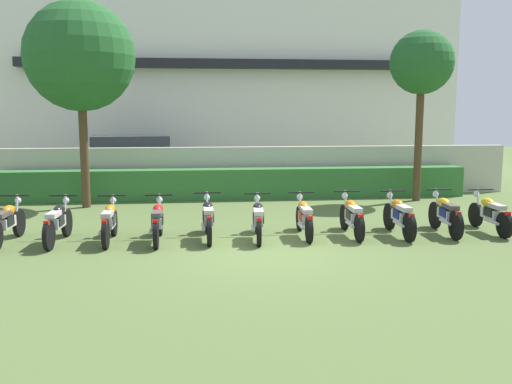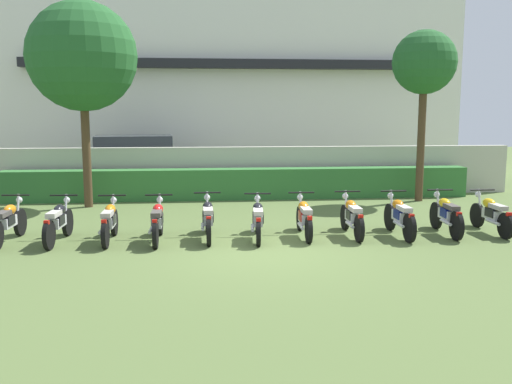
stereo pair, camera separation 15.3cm
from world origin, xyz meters
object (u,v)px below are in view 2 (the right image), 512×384
at_px(motorcycle_in_row_6, 304,217).
at_px(motorcycle_in_row_9, 446,215).
at_px(parked_car, 138,162).
at_px(motorcycle_in_row_1, 58,222).
at_px(motorcycle_in_row_4, 208,218).
at_px(motorcycle_in_row_2, 110,221).
at_px(motorcycle_in_row_5, 258,219).
at_px(motorcycle_in_row_7, 352,216).
at_px(motorcycle_in_row_8, 400,216).
at_px(motorcycle_in_row_0, 8,222).
at_px(motorcycle_in_row_10, 491,214).
at_px(tree_near_inspector, 82,57).
at_px(motorcycle_in_row_3, 158,221).
at_px(tree_far_side, 424,64).

distance_m(motorcycle_in_row_6, motorcycle_in_row_9, 3.24).
height_order(parked_car, motorcycle_in_row_1, parked_car).
xyz_separation_m(motorcycle_in_row_1, motorcycle_in_row_4, (3.17, 0.03, 0.01)).
bearing_deg(motorcycle_in_row_2, motorcycle_in_row_5, -90.84).
bearing_deg(motorcycle_in_row_7, parked_car, 34.54).
bearing_deg(motorcycle_in_row_8, motorcycle_in_row_6, 85.69).
distance_m(motorcycle_in_row_0, motorcycle_in_row_2, 2.13).
xyz_separation_m(motorcycle_in_row_6, motorcycle_in_row_10, (4.34, -0.05, 0.01)).
relative_size(motorcycle_in_row_5, motorcycle_in_row_10, 1.02).
bearing_deg(motorcycle_in_row_2, motorcycle_in_row_10, -89.97).
height_order(tree_near_inspector, motorcycle_in_row_4, tree_near_inspector).
distance_m(motorcycle_in_row_0, motorcycle_in_row_6, 6.36).
xyz_separation_m(motorcycle_in_row_3, motorcycle_in_row_7, (4.29, 0.13, -0.00)).
xyz_separation_m(parked_car, motorcycle_in_row_0, (-1.81, -8.44, -0.49)).
distance_m(motorcycle_in_row_7, motorcycle_in_row_8, 1.06).
relative_size(motorcycle_in_row_4, motorcycle_in_row_8, 1.02).
bearing_deg(motorcycle_in_row_5, motorcycle_in_row_2, 94.14).
bearing_deg(motorcycle_in_row_4, motorcycle_in_row_7, -90.78).
xyz_separation_m(parked_car, motorcycle_in_row_10, (8.89, -8.51, -0.49)).
bearing_deg(parked_car, tree_near_inspector, -109.98).
height_order(motorcycle_in_row_3, motorcycle_in_row_4, motorcycle_in_row_4).
bearing_deg(motorcycle_in_row_7, motorcycle_in_row_2, 91.64).
height_order(tree_near_inspector, motorcycle_in_row_0, tree_near_inspector).
relative_size(motorcycle_in_row_0, motorcycle_in_row_1, 1.03).
distance_m(motorcycle_in_row_1, motorcycle_in_row_7, 6.38).
distance_m(tree_near_inspector, tree_far_side, 10.00).
bearing_deg(motorcycle_in_row_8, tree_near_inspector, 59.45).
bearing_deg(motorcycle_in_row_9, tree_near_inspector, 65.79).
bearing_deg(motorcycle_in_row_0, motorcycle_in_row_10, -88.07).
xyz_separation_m(tree_far_side, motorcycle_in_row_6, (-4.45, -4.53, -3.72)).
xyz_separation_m(motorcycle_in_row_5, motorcycle_in_row_9, (4.29, 0.02, 0.02)).
bearing_deg(motorcycle_in_row_5, parked_car, 26.90).
bearing_deg(motorcycle_in_row_2, parked_car, 1.87).
height_order(tree_far_side, motorcycle_in_row_5, tree_far_side).
height_order(parked_car, tree_near_inspector, tree_near_inspector).
relative_size(motorcycle_in_row_6, motorcycle_in_row_7, 0.99).
height_order(tree_near_inspector, motorcycle_in_row_7, tree_near_inspector).
relative_size(tree_far_side, motorcycle_in_row_7, 2.76).
height_order(motorcycle_in_row_1, motorcycle_in_row_4, motorcycle_in_row_4).
xyz_separation_m(tree_near_inspector, motorcycle_in_row_2, (1.32, -4.49, -3.83)).
bearing_deg(tree_far_side, motorcycle_in_row_8, -116.30).
bearing_deg(motorcycle_in_row_7, motorcycle_in_row_8, -96.06).
height_order(tree_far_side, motorcycle_in_row_1, tree_far_side).
xyz_separation_m(tree_far_side, motorcycle_in_row_4, (-6.58, -4.55, -3.70)).
bearing_deg(motorcycle_in_row_8, motorcycle_in_row_7, 83.07).
relative_size(motorcycle_in_row_0, motorcycle_in_row_10, 1.06).
relative_size(tree_far_side, motorcycle_in_row_6, 2.79).
distance_m(tree_near_inspector, motorcycle_in_row_3, 6.40).
height_order(motorcycle_in_row_0, motorcycle_in_row_8, motorcycle_in_row_8).
bearing_deg(motorcycle_in_row_6, motorcycle_in_row_4, 92.30).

